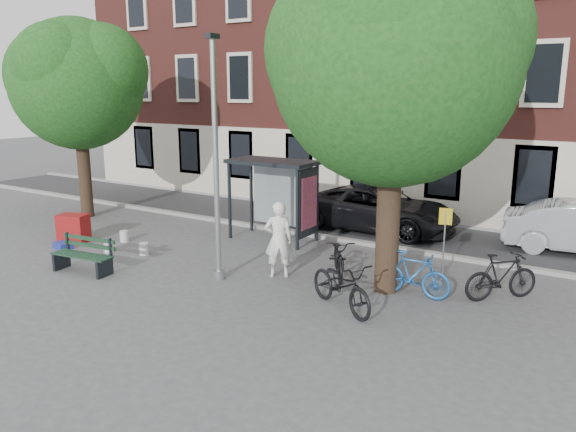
# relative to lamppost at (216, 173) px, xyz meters

# --- Properties ---
(ground) EXTENTS (90.00, 90.00, 0.00)m
(ground) POSITION_rel_lamppost_xyz_m (0.00, 0.00, -2.78)
(ground) COLOR #4C4C4F
(ground) RESTS_ON ground
(road) EXTENTS (40.00, 4.00, 0.01)m
(road) POSITION_rel_lamppost_xyz_m (0.00, 7.00, -2.78)
(road) COLOR #28282B
(road) RESTS_ON ground
(curb_near) EXTENTS (40.00, 0.25, 0.12)m
(curb_near) POSITION_rel_lamppost_xyz_m (0.00, 5.00, -2.72)
(curb_near) COLOR gray
(curb_near) RESTS_ON ground
(curb_far) EXTENTS (40.00, 0.25, 0.12)m
(curb_far) POSITION_rel_lamppost_xyz_m (0.00, 9.00, -2.72)
(curb_far) COLOR gray
(curb_far) RESTS_ON ground
(building_row) EXTENTS (30.00, 8.00, 14.00)m
(building_row) POSITION_rel_lamppost_xyz_m (0.00, 13.00, 4.22)
(building_row) COLOR brown
(building_row) RESTS_ON ground
(lamppost) EXTENTS (0.28, 0.35, 6.11)m
(lamppost) POSITION_rel_lamppost_xyz_m (0.00, 0.00, 0.00)
(lamppost) COLOR #9EA0A3
(lamppost) RESTS_ON ground
(tree_right) EXTENTS (5.76, 5.60, 8.20)m
(tree_right) POSITION_rel_lamppost_xyz_m (4.01, 1.38, 2.83)
(tree_right) COLOR black
(tree_right) RESTS_ON ground
(tree_left) EXTENTS (5.18, 4.86, 7.40)m
(tree_left) POSITION_rel_lamppost_xyz_m (-8.99, 2.88, 2.43)
(tree_left) COLOR black
(tree_left) RESTS_ON ground
(bus_shelter) EXTENTS (2.85, 1.45, 2.62)m
(bus_shelter) POSITION_rel_lamppost_xyz_m (-0.61, 4.11, -0.87)
(bus_shelter) COLOR #1E2328
(bus_shelter) RESTS_ON ground
(painter) EXTENTS (0.88, 0.81, 2.02)m
(painter) POSITION_rel_lamppost_xyz_m (1.20, 1.00, -1.78)
(painter) COLOR white
(painter) RESTS_ON ground
(bench) EXTENTS (1.85, 0.80, 0.92)m
(bench) POSITION_rel_lamppost_xyz_m (-3.43, -1.51, -2.36)
(bench) COLOR #1E2328
(bench) RESTS_ON ground
(bike_a) EXTENTS (2.28, 1.71, 1.15)m
(bike_a) POSITION_rel_lamppost_xyz_m (3.63, -0.15, -2.21)
(bike_a) COLOR black
(bike_a) RESTS_ON ground
(bike_b) EXTENTS (1.83, 0.55, 1.10)m
(bike_b) POSITION_rel_lamppost_xyz_m (4.68, 1.50, -2.24)
(bike_b) COLOR #1B5198
(bike_b) RESTS_ON ground
(bike_c) EXTENTS (1.68, 2.09, 1.06)m
(bike_c) POSITION_rel_lamppost_xyz_m (2.51, 1.89, -2.25)
(bike_c) COLOR black
(bike_c) RESTS_ON ground
(bike_d) EXTENTS (1.68, 1.73, 1.13)m
(bike_d) POSITION_rel_lamppost_xyz_m (6.50, 2.39, -2.22)
(bike_d) COLOR black
(bike_d) RESTS_ON ground
(car_dark) EXTENTS (5.59, 2.72, 1.53)m
(car_dark) POSITION_rel_lamppost_xyz_m (1.41, 7.01, -2.02)
(car_dark) COLOR black
(car_dark) RESTS_ON ground
(red_stand) EXTENTS (1.05, 0.86, 0.90)m
(red_stand) POSITION_rel_lamppost_xyz_m (-6.28, 0.32, -2.33)
(red_stand) COLOR maroon
(red_stand) RESTS_ON ground
(blue_crate) EXTENTS (0.61, 0.48, 0.20)m
(blue_crate) POSITION_rel_lamppost_xyz_m (-5.89, -0.39, -2.68)
(blue_crate) COLOR navy
(blue_crate) RESTS_ON ground
(bucket_a) EXTENTS (0.36, 0.36, 0.36)m
(bucket_a) POSITION_rel_lamppost_xyz_m (-4.92, 1.20, -2.60)
(bucket_a) COLOR silver
(bucket_a) RESTS_ON ground
(bucket_b) EXTENTS (0.30, 0.30, 0.36)m
(bucket_b) POSITION_rel_lamppost_xyz_m (-3.28, 0.50, -2.60)
(bucket_b) COLOR silver
(bucket_b) RESTS_ON ground
(bucket_c) EXTENTS (0.34, 0.34, 0.36)m
(bucket_c) POSITION_rel_lamppost_xyz_m (-4.37, 0.09, -2.60)
(bucket_c) COLOR white
(bucket_c) RESTS_ON ground
(notice_sign) EXTENTS (0.32, 0.10, 1.89)m
(notice_sign) POSITION_rel_lamppost_xyz_m (4.91, 3.06, -1.42)
(notice_sign) COLOR #9EA0A3
(notice_sign) RESTS_ON ground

